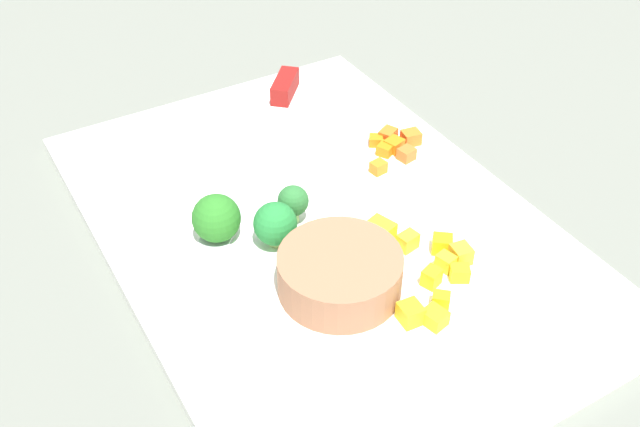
% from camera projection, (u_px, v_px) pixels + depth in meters
% --- Properties ---
extents(ground_plane, '(4.00, 4.00, 0.00)m').
position_uv_depth(ground_plane, '(320.00, 232.00, 0.68)').
color(ground_plane, slate).
extents(cutting_board, '(0.53, 0.37, 0.01)m').
position_uv_depth(cutting_board, '(320.00, 227.00, 0.68)').
color(cutting_board, white).
rests_on(cutting_board, ground_plane).
extents(prep_bowl, '(0.10, 0.10, 0.04)m').
position_uv_depth(prep_bowl, '(340.00, 273.00, 0.60)').
color(prep_bowl, '#996648').
rests_on(prep_bowl, cutting_board).
extents(chef_knife, '(0.24, 0.22, 0.02)m').
position_uv_depth(chef_knife, '(269.00, 122.00, 0.79)').
color(chef_knife, silver).
rests_on(chef_knife, cutting_board).
extents(carrot_dice_0, '(0.01, 0.02, 0.01)m').
position_uv_depth(carrot_dice_0, '(378.00, 167.00, 0.73)').
color(carrot_dice_0, orange).
rests_on(carrot_dice_0, cutting_board).
extents(carrot_dice_1, '(0.02, 0.02, 0.01)m').
position_uv_depth(carrot_dice_1, '(394.00, 145.00, 0.76)').
color(carrot_dice_1, orange).
rests_on(carrot_dice_1, cutting_board).
extents(carrot_dice_2, '(0.02, 0.02, 0.01)m').
position_uv_depth(carrot_dice_2, '(388.00, 135.00, 0.78)').
color(carrot_dice_2, orange).
rests_on(carrot_dice_2, cutting_board).
extents(carrot_dice_3, '(0.02, 0.02, 0.01)m').
position_uv_depth(carrot_dice_3, '(385.00, 149.00, 0.76)').
color(carrot_dice_3, orange).
rests_on(carrot_dice_3, cutting_board).
extents(carrot_dice_4, '(0.02, 0.02, 0.01)m').
position_uv_depth(carrot_dice_4, '(376.00, 140.00, 0.77)').
color(carrot_dice_4, orange).
rests_on(carrot_dice_4, cutting_board).
extents(carrot_dice_5, '(0.02, 0.02, 0.01)m').
position_uv_depth(carrot_dice_5, '(407.00, 154.00, 0.75)').
color(carrot_dice_5, orange).
rests_on(carrot_dice_5, cutting_board).
extents(carrot_dice_6, '(0.02, 0.02, 0.01)m').
position_uv_depth(carrot_dice_6, '(411.00, 138.00, 0.77)').
color(carrot_dice_6, orange).
rests_on(carrot_dice_6, cutting_board).
extents(pepper_dice_0, '(0.03, 0.03, 0.02)m').
position_uv_depth(pepper_dice_0, '(379.00, 233.00, 0.65)').
color(pepper_dice_0, yellow).
rests_on(pepper_dice_0, cutting_board).
extents(pepper_dice_1, '(0.02, 0.02, 0.01)m').
position_uv_depth(pepper_dice_1, '(460.00, 273.00, 0.62)').
color(pepper_dice_1, yellow).
rests_on(pepper_dice_1, cutting_board).
extents(pepper_dice_2, '(0.02, 0.02, 0.02)m').
position_uv_depth(pepper_dice_2, '(415.00, 311.00, 0.58)').
color(pepper_dice_2, yellow).
rests_on(pepper_dice_2, cutting_board).
extents(pepper_dice_3, '(0.02, 0.02, 0.01)m').
position_uv_depth(pepper_dice_3, '(435.00, 318.00, 0.58)').
color(pepper_dice_3, yellow).
rests_on(pepper_dice_3, cutting_board).
extents(pepper_dice_4, '(0.02, 0.02, 0.02)m').
position_uv_depth(pepper_dice_4, '(442.00, 244.00, 0.64)').
color(pepper_dice_4, yellow).
rests_on(pepper_dice_4, cutting_board).
extents(pepper_dice_5, '(0.02, 0.02, 0.02)m').
position_uv_depth(pepper_dice_5, '(431.00, 277.00, 0.61)').
color(pepper_dice_5, yellow).
rests_on(pepper_dice_5, cutting_board).
extents(pepper_dice_6, '(0.02, 0.02, 0.02)m').
position_uv_depth(pepper_dice_6, '(408.00, 241.00, 0.65)').
color(pepper_dice_6, yellow).
rests_on(pepper_dice_6, cutting_board).
extents(pepper_dice_7, '(0.02, 0.02, 0.02)m').
position_uv_depth(pepper_dice_7, '(461.00, 254.00, 0.63)').
color(pepper_dice_7, yellow).
rests_on(pepper_dice_7, cutting_board).
extents(pepper_dice_8, '(0.02, 0.02, 0.01)m').
position_uv_depth(pepper_dice_8, '(446.00, 262.00, 0.63)').
color(pepper_dice_8, yellow).
rests_on(pepper_dice_8, cutting_board).
extents(pepper_dice_9, '(0.02, 0.02, 0.01)m').
position_uv_depth(pepper_dice_9, '(441.00, 300.00, 0.59)').
color(pepper_dice_9, yellow).
rests_on(pepper_dice_9, cutting_board).
extents(broccoli_floret_0, '(0.03, 0.03, 0.04)m').
position_uv_depth(broccoli_floret_0, '(293.00, 202.00, 0.66)').
color(broccoli_floret_0, '#83B663').
rests_on(broccoli_floret_0, cutting_board).
extents(broccoli_floret_1, '(0.04, 0.04, 0.04)m').
position_uv_depth(broccoli_floret_1, '(216.00, 219.00, 0.65)').
color(broccoli_floret_1, '#80C360').
rests_on(broccoli_floret_1, cutting_board).
extents(broccoli_floret_2, '(0.04, 0.04, 0.04)m').
position_uv_depth(broccoli_floret_2, '(275.00, 224.00, 0.64)').
color(broccoli_floret_2, '#95C267').
rests_on(broccoli_floret_2, cutting_board).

